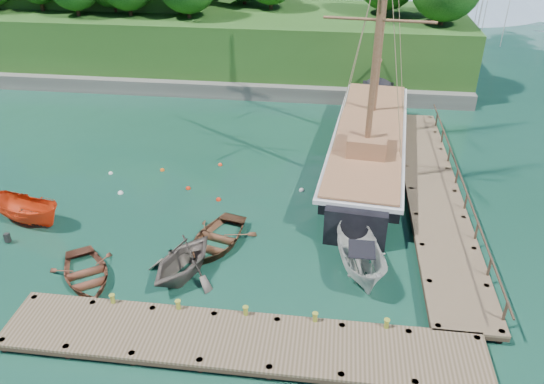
{
  "coord_description": "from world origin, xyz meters",
  "views": [
    {
      "loc": [
        5.3,
        -21.91,
        16.85
      ],
      "look_at": [
        2.1,
        3.09,
        2.0
      ],
      "focal_mm": 35.0,
      "sensor_mm": 36.0,
      "label": 1
    }
  ],
  "objects_px": {
    "cabin_boat_white": "(359,272)",
    "schooner": "(368,150)",
    "rowboat_1": "(184,275)",
    "motorboat_orange": "(30,223)",
    "rowboat_2": "(216,245)",
    "rowboat_0": "(87,279)"
  },
  "relations": [
    {
      "from": "rowboat_0",
      "to": "schooner",
      "type": "distance_m",
      "value": 19.89
    },
    {
      "from": "rowboat_0",
      "to": "motorboat_orange",
      "type": "xyz_separation_m",
      "value": [
        -5.36,
        4.35,
        0.0
      ]
    },
    {
      "from": "motorboat_orange",
      "to": "rowboat_2",
      "type": "bearing_deg",
      "value": -77.8
    },
    {
      "from": "rowboat_1",
      "to": "cabin_boat_white",
      "type": "relative_size",
      "value": 0.82
    },
    {
      "from": "rowboat_1",
      "to": "schooner",
      "type": "height_order",
      "value": "schooner"
    },
    {
      "from": "rowboat_1",
      "to": "cabin_boat_white",
      "type": "xyz_separation_m",
      "value": [
        8.61,
        1.33,
        0.0
      ]
    },
    {
      "from": "rowboat_2",
      "to": "schooner",
      "type": "distance_m",
      "value": 13.45
    },
    {
      "from": "cabin_boat_white",
      "to": "rowboat_0",
      "type": "bearing_deg",
      "value": 177.91
    },
    {
      "from": "rowboat_1",
      "to": "cabin_boat_white",
      "type": "distance_m",
      "value": 8.72
    },
    {
      "from": "cabin_boat_white",
      "to": "motorboat_orange",
      "type": "bearing_deg",
      "value": 161.86
    },
    {
      "from": "rowboat_1",
      "to": "rowboat_2",
      "type": "distance_m",
      "value": 2.88
    },
    {
      "from": "motorboat_orange",
      "to": "schooner",
      "type": "height_order",
      "value": "schooner"
    },
    {
      "from": "rowboat_0",
      "to": "rowboat_1",
      "type": "xyz_separation_m",
      "value": [
        4.64,
        0.91,
        0.0
      ]
    },
    {
      "from": "schooner",
      "to": "cabin_boat_white",
      "type": "bearing_deg",
      "value": -87.6
    },
    {
      "from": "rowboat_1",
      "to": "motorboat_orange",
      "type": "xyz_separation_m",
      "value": [
        -10.0,
        3.44,
        0.0
      ]
    },
    {
      "from": "motorboat_orange",
      "to": "cabin_boat_white",
      "type": "distance_m",
      "value": 18.74
    },
    {
      "from": "motorboat_orange",
      "to": "cabin_boat_white",
      "type": "bearing_deg",
      "value": -80.42
    },
    {
      "from": "motorboat_orange",
      "to": "cabin_boat_white",
      "type": "xyz_separation_m",
      "value": [
        18.62,
        -2.11,
        0.0
      ]
    },
    {
      "from": "rowboat_1",
      "to": "motorboat_orange",
      "type": "height_order",
      "value": "rowboat_1"
    },
    {
      "from": "cabin_boat_white",
      "to": "schooner",
      "type": "relative_size",
      "value": 0.2
    },
    {
      "from": "rowboat_0",
      "to": "motorboat_orange",
      "type": "relative_size",
      "value": 0.94
    },
    {
      "from": "rowboat_1",
      "to": "cabin_boat_white",
      "type": "bearing_deg",
      "value": 29.32
    }
  ]
}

